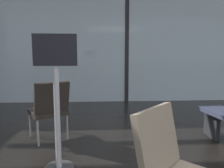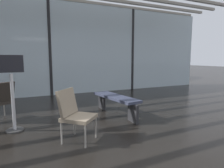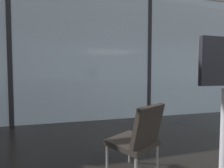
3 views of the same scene
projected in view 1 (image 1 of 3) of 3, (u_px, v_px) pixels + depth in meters
glass_curtain_wall at (127, 36)px, 5.56m from camera, size 14.00×0.08×3.47m
window_mullion_1 at (127, 36)px, 5.56m from camera, size 0.10×0.12×3.47m
parked_airplane at (143, 39)px, 10.23m from camera, size 12.72×4.01×4.01m
lounge_chair_0 at (50, 107)px, 3.05m from camera, size 0.68×0.70×0.87m
lounge_chair_1 at (174, 166)px, 1.41m from camera, size 0.71×0.71×0.87m
info_sign at (57, 108)px, 2.22m from camera, size 0.44×0.32×1.44m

